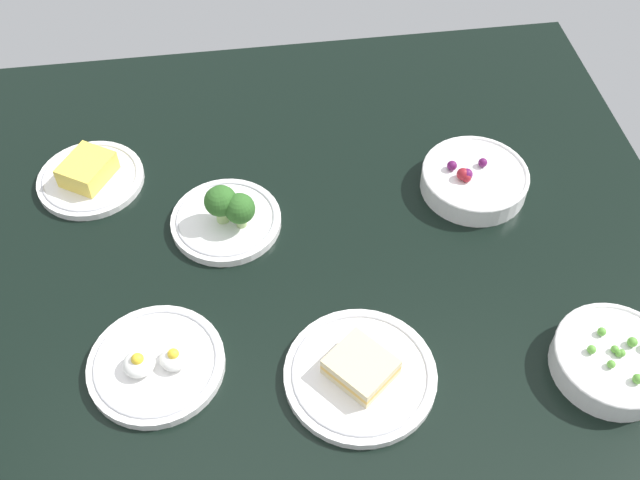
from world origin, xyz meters
TOP-DOWN VIEW (x-y plane):
  - dining_table at (0.00, 0.00)cm, footprint 117.91×108.85cm
  - bowl_berries at (-27.66, -9.46)cm, footprint 18.02×18.02cm
  - plate_cheese at (37.01, -19.99)cm, footprint 18.06×18.06cm
  - plate_sandwich at (-2.30, 23.90)cm, footprint 21.39×21.39cm
  - plate_eggs at (25.80, 18.36)cm, footprint 19.30×19.30cm
  - plate_broccoli at (14.30, -6.83)cm, footprint 18.00×18.00cm
  - bowl_peas at (-37.37, 27.25)cm, footprint 16.94×16.94cm

SIDE VIEW (x-z plane):
  - dining_table at x=0.00cm, z-range 0.00..4.00cm
  - plate_eggs at x=25.80cm, z-range 2.77..7.44cm
  - plate_sandwich at x=-2.30cm, z-range 2.98..7.52cm
  - plate_cheese at x=37.01cm, z-range 2.96..7.90cm
  - bowl_berries at x=-27.66cm, z-range 3.34..9.04cm
  - bowl_peas at x=-37.37cm, z-range 3.58..8.93cm
  - plate_broccoli at x=14.30cm, z-range 2.49..11.03cm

